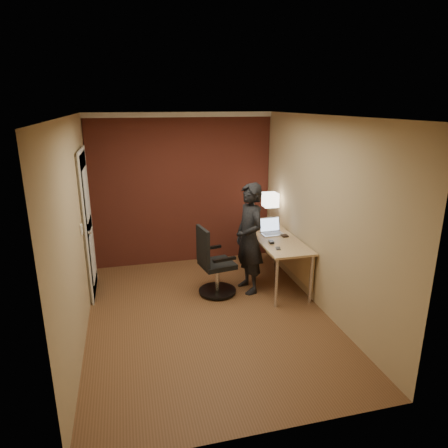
# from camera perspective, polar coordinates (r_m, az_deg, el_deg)

# --- Properties ---
(room) EXTENTS (4.00, 4.00, 4.00)m
(room) POSITION_cam_1_polar(r_m,az_deg,el_deg) (6.22, -7.84, 4.99)
(room) COLOR brown
(room) RESTS_ON ground
(desk) EXTENTS (0.60, 1.50, 0.73)m
(desk) POSITION_cam_1_polar(r_m,az_deg,el_deg) (6.00, 8.08, -3.10)
(desk) COLOR #D8B77C
(desk) RESTS_ON ground
(desk_lamp) EXTENTS (0.22, 0.22, 0.54)m
(desk_lamp) POSITION_cam_1_polar(r_m,az_deg,el_deg) (6.42, 6.64, 3.39)
(desk_lamp) COLOR silver
(desk_lamp) RESTS_ON desk
(laptop) EXTENTS (0.34, 0.28, 0.23)m
(laptop) POSITION_cam_1_polar(r_m,az_deg,el_deg) (6.11, 6.75, -0.75)
(laptop) COLOR silver
(laptop) RESTS_ON desk
(mouse) EXTENTS (0.07, 0.10, 0.03)m
(mouse) POSITION_cam_1_polar(r_m,az_deg,el_deg) (5.70, 6.78, -2.58)
(mouse) COLOR black
(mouse) RESTS_ON desk
(phone) EXTENTS (0.09, 0.13, 0.01)m
(phone) POSITION_cam_1_polar(r_m,az_deg,el_deg) (5.50, 7.73, -3.47)
(phone) COLOR black
(phone) RESTS_ON desk
(wallet) EXTENTS (0.09, 0.11, 0.02)m
(wallet) POSITION_cam_1_polar(r_m,az_deg,el_deg) (6.01, 8.66, -1.66)
(wallet) COLOR black
(wallet) RESTS_ON desk
(office_chair) EXTENTS (0.54, 0.60, 0.99)m
(office_chair) POSITION_cam_1_polar(r_m,az_deg,el_deg) (5.65, -1.56, -5.99)
(office_chair) COLOR black
(office_chair) RESTS_ON ground
(person) EXTENTS (0.48, 0.64, 1.59)m
(person) POSITION_cam_1_polar(r_m,az_deg,el_deg) (5.67, 3.65, -2.08)
(person) COLOR black
(person) RESTS_ON ground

